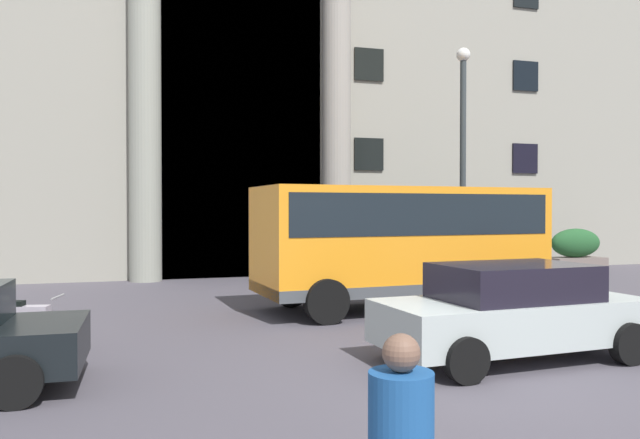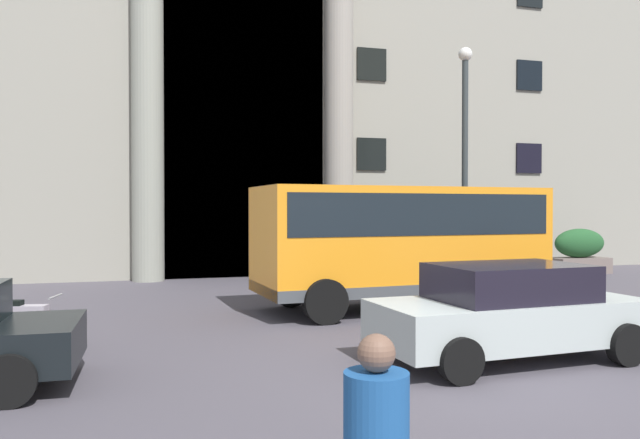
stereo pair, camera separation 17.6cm
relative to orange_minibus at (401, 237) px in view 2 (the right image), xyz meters
name	(u,v)px [view 2 (the right image)]	position (x,y,z in m)	size (l,w,h in m)	color
ground_plane	(493,379)	(-1.07, -5.50, -1.71)	(80.00, 64.00, 0.12)	#4B4750
office_building_facade	(258,30)	(-1.07, 11.97, 7.91)	(40.16, 9.75, 19.12)	gray
orange_minibus	(401,237)	(0.00, 0.00, 0.00)	(6.67, 2.96, 2.76)	orange
bus_stop_sign	(541,232)	(5.27, 2.15, -0.03)	(0.44, 0.08, 2.60)	#989E18
hedge_planter_far_west	(498,255)	(5.45, 4.64, -0.88)	(2.18, 0.70, 1.57)	gray
hedge_planter_entrance_right	(390,258)	(1.87, 5.14, -0.94)	(1.82, 0.92, 1.47)	gray
hedge_planter_east	(579,252)	(9.17, 5.34, -0.88)	(2.06, 0.91, 1.58)	#71625D
white_taxi_kerbside	(509,311)	(-0.39, -4.85, -0.91)	(4.21, 2.13, 1.45)	#ADB7B5
motorcycle_near_kerb	(515,299)	(1.52, -2.15, -1.19)	(1.99, 0.55, 0.89)	black
motorcycle_far_end	(14,323)	(-7.64, -2.16, -1.19)	(2.01, 0.69, 0.89)	black
lamppost_plaza_centre	(465,146)	(3.39, 3.14, 2.45)	(0.40, 0.40, 6.97)	#30383B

